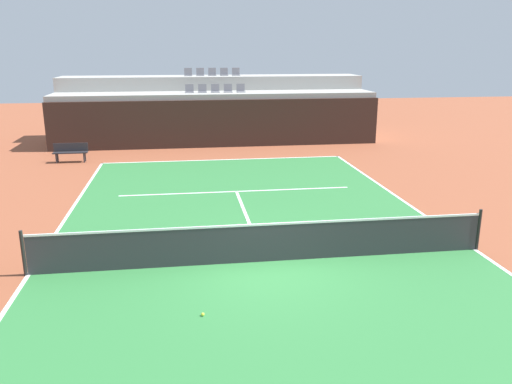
% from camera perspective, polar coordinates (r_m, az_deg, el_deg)
% --- Properties ---
extents(ground_plane, '(80.00, 80.00, 0.00)m').
position_cam_1_polar(ground_plane, '(12.67, 0.96, -7.66)').
color(ground_plane, brown).
extents(court_surface, '(11.00, 24.00, 0.01)m').
position_cam_1_polar(court_surface, '(12.67, 0.96, -7.64)').
color(court_surface, '#2D7238').
rests_on(court_surface, ground_plane).
extents(baseline_far, '(11.00, 0.10, 0.00)m').
position_cam_1_polar(baseline_far, '(24.04, -3.58, 3.56)').
color(baseline_far, white).
rests_on(baseline_far, court_surface).
extents(sideline_left, '(0.10, 24.00, 0.00)m').
position_cam_1_polar(sideline_left, '(13.03, -23.71, -8.33)').
color(sideline_left, white).
rests_on(sideline_left, court_surface).
extents(sideline_right, '(0.10, 24.00, 0.00)m').
position_cam_1_polar(sideline_right, '(14.51, 22.85, -5.81)').
color(sideline_right, white).
rests_on(sideline_right, court_surface).
extents(service_line_far, '(8.26, 0.10, 0.00)m').
position_cam_1_polar(service_line_far, '(18.67, -2.16, 0.06)').
color(service_line_far, white).
rests_on(service_line_far, court_surface).
extents(centre_service_line, '(0.10, 6.40, 0.00)m').
position_cam_1_polar(centre_service_line, '(15.63, -0.91, -3.04)').
color(centre_service_line, white).
rests_on(centre_service_line, court_surface).
extents(back_wall, '(17.03, 0.30, 2.43)m').
position_cam_1_polar(back_wall, '(27.07, -4.21, 7.49)').
color(back_wall, black).
rests_on(back_wall, ground_plane).
extents(stands_tier_lower, '(17.03, 2.40, 2.70)m').
position_cam_1_polar(stands_tier_lower, '(28.39, -4.41, 8.13)').
color(stands_tier_lower, '#9E9E99').
rests_on(stands_tier_lower, ground_plane).
extents(stands_tier_upper, '(17.03, 2.40, 3.45)m').
position_cam_1_polar(stands_tier_upper, '(30.73, -4.74, 9.39)').
color(stands_tier_upper, '#9E9E99').
rests_on(stands_tier_upper, ground_plane).
extents(seating_row_lower, '(3.18, 0.44, 0.44)m').
position_cam_1_polar(seating_row_lower, '(28.34, -4.49, 11.10)').
color(seating_row_lower, slate).
rests_on(seating_row_lower, stands_tier_lower).
extents(seating_row_upper, '(3.18, 0.44, 0.44)m').
position_cam_1_polar(seating_row_upper, '(30.68, -4.83, 12.84)').
color(seating_row_upper, slate).
rests_on(seating_row_upper, stands_tier_upper).
extents(tennis_net, '(11.08, 0.08, 1.07)m').
position_cam_1_polar(tennis_net, '(12.48, 0.97, -5.52)').
color(tennis_net, black).
rests_on(tennis_net, court_surface).
extents(player_bench, '(1.50, 0.40, 0.85)m').
position_cam_1_polar(player_bench, '(24.91, -19.68, 4.26)').
color(player_bench, '#232328').
rests_on(player_bench, ground_plane).
extents(tennis_ball_0, '(0.07, 0.07, 0.07)m').
position_cam_1_polar(tennis_ball_0, '(10.32, -5.86, -13.21)').
color(tennis_ball_0, '#CCE033').
rests_on(tennis_ball_0, court_surface).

